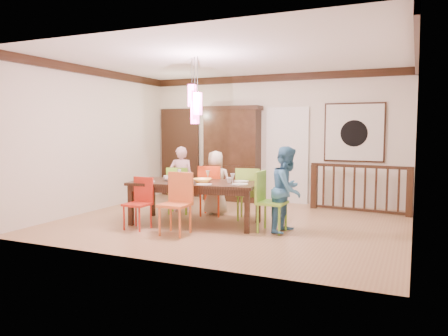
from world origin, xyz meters
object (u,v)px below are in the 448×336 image
at_px(balustrade, 359,188).
at_px(person_far_mid, 216,183).
at_px(chair_far_left, 179,187).
at_px(dining_table, 195,186).
at_px(china_hutch, 232,153).
at_px(chair_end_right, 272,197).
at_px(person_end_right, 287,189).
at_px(person_far_left, 181,179).

distance_m(balustrade, person_far_mid, 2.90).
xyz_separation_m(chair_far_left, person_far_mid, (0.73, 0.15, 0.10)).
bearing_deg(balustrade, dining_table, -131.22).
distance_m(china_hutch, balustrade, 3.01).
xyz_separation_m(chair_far_left, balustrade, (3.27, 1.55, -0.03)).
distance_m(dining_table, chair_end_right, 1.42).
relative_size(chair_end_right, balustrade, 0.49).
bearing_deg(chair_end_right, person_end_right, -68.00).
xyz_separation_m(dining_table, chair_end_right, (1.42, -0.03, -0.11)).
height_order(china_hutch, balustrade, china_hutch).
bearing_deg(china_hutch, person_end_right, -51.49).
relative_size(china_hutch, person_far_left, 1.66).
height_order(chair_end_right, person_far_mid, person_far_mid).
bearing_deg(person_end_right, dining_table, 99.00).
height_order(dining_table, china_hutch, china_hutch).
distance_m(chair_end_right, china_hutch, 3.28).
distance_m(chair_far_left, china_hutch, 2.01).
bearing_deg(person_far_left, chair_end_right, 133.16).
bearing_deg(chair_far_left, person_far_mid, 172.96).
distance_m(dining_table, person_far_left, 1.21).
relative_size(chair_far_left, person_end_right, 0.66).
relative_size(dining_table, person_end_right, 1.68).
distance_m(person_far_left, person_end_right, 2.58).
xyz_separation_m(chair_far_left, person_end_right, (2.40, -0.68, 0.17)).
xyz_separation_m(chair_end_right, person_end_right, (0.23, 0.09, 0.13)).
bearing_deg(person_far_mid, chair_end_right, 133.65).
height_order(balustrade, person_end_right, person_end_right).
bearing_deg(person_far_mid, person_end_right, 139.70).
bearing_deg(chair_end_right, person_far_left, 68.27).
bearing_deg(person_end_right, balustrade, -14.21).
xyz_separation_m(dining_table, balustrade, (2.51, 2.30, -0.17)).
bearing_deg(dining_table, person_end_right, -5.30).
bearing_deg(person_end_right, china_hutch, 45.51).
distance_m(china_hutch, person_far_left, 1.83).
relative_size(balustrade, person_far_mid, 1.60).
distance_m(balustrade, person_far_left, 3.59).
xyz_separation_m(person_far_left, person_far_mid, (0.77, -0.02, -0.04)).
bearing_deg(person_end_right, person_far_left, 77.80).
height_order(china_hutch, person_far_left, china_hutch).
xyz_separation_m(chair_end_right, person_far_mid, (-1.44, 0.92, 0.06)).
relative_size(dining_table, balustrade, 1.17).
distance_m(china_hutch, person_end_right, 3.33).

